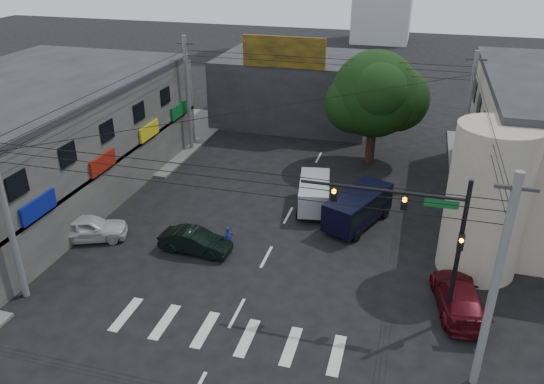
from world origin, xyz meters
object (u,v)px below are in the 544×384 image
at_px(utility_pole_near_left, 6,213).
at_px(utility_pole_near_right, 494,288).
at_px(traffic_gantry, 421,226).
at_px(utility_pole_far_right, 466,117).
at_px(white_compact, 88,228).
at_px(traffic_officer, 229,239).
at_px(utility_pole_far_left, 188,95).
at_px(navy_van, 358,209).
at_px(dark_sedan, 195,241).
at_px(street_tree, 375,94).
at_px(silver_minivan, 314,195).
at_px(maroon_sedan, 459,297).

bearing_deg(utility_pole_near_left, utility_pole_near_right, 0.00).
height_order(traffic_gantry, utility_pole_far_right, utility_pole_far_right).
bearing_deg(white_compact, traffic_officer, -106.74).
bearing_deg(utility_pole_far_left, navy_van, -31.12).
height_order(utility_pole_far_right, dark_sedan, utility_pole_far_right).
relative_size(street_tree, utility_pole_far_right, 0.95).
height_order(utility_pole_near_right, utility_pole_far_left, same).
distance_m(utility_pole_far_left, white_compact, 15.45).
relative_size(white_compact, navy_van, 0.86).
bearing_deg(traffic_officer, navy_van, -0.80).
distance_m(utility_pole_near_left, silver_minivan, 17.90).
distance_m(utility_pole_near_right, traffic_officer, 14.77).
bearing_deg(street_tree, silver_minivan, -107.11).
bearing_deg(utility_pole_near_right, street_tree, 106.82).
xyz_separation_m(traffic_gantry, utility_pole_near_right, (2.68, -3.50, -0.23)).
bearing_deg(white_compact, maroon_sedan, -116.09).
distance_m(utility_pole_far_left, traffic_officer, 16.72).
xyz_separation_m(utility_pole_near_right, utility_pole_far_left, (-21.00, 20.50, 0.00)).
bearing_deg(maroon_sedan, utility_pole_far_right, -101.44).
relative_size(utility_pole_far_right, dark_sedan, 2.25).
xyz_separation_m(utility_pole_near_left, dark_sedan, (6.51, 5.98, -3.93)).
distance_m(utility_pole_far_left, navy_van, 17.70).
distance_m(utility_pole_near_left, white_compact, 6.74).
xyz_separation_m(street_tree, navy_van, (0.35, -9.96, -4.43)).
relative_size(street_tree, traffic_officer, 5.66).
distance_m(utility_pole_near_right, dark_sedan, 16.16).
bearing_deg(utility_pole_near_left, street_tree, 56.00).
distance_m(street_tree, silver_minivan, 10.06).
distance_m(silver_minivan, traffic_officer, 7.32).
height_order(utility_pole_near_right, silver_minivan, utility_pole_near_right).
height_order(utility_pole_near_left, dark_sedan, utility_pole_near_left).
height_order(street_tree, white_compact, street_tree).
distance_m(street_tree, white_compact, 22.08).
bearing_deg(utility_pole_far_right, white_compact, -144.52).
bearing_deg(utility_pole_near_left, traffic_officer, 38.07).
xyz_separation_m(white_compact, traffic_officer, (8.31, 0.98, 0.01)).
bearing_deg(utility_pole_near_right, utility_pole_far_left, 135.69).
height_order(utility_pole_near_left, traffic_officer, utility_pole_near_left).
height_order(dark_sedan, white_compact, white_compact).
bearing_deg(navy_van, utility_pole_near_left, 150.39).
xyz_separation_m(street_tree, utility_pole_far_right, (6.50, -1.00, -0.87)).
bearing_deg(utility_pole_far_right, maroon_sedan, -91.80).
distance_m(traffic_gantry, utility_pole_far_left, 25.00).
height_order(utility_pole_far_left, utility_pole_far_right, same).
bearing_deg(white_compact, navy_van, -91.42).
height_order(street_tree, utility_pole_near_left, utility_pole_near_left).
relative_size(dark_sedan, silver_minivan, 0.87).
bearing_deg(dark_sedan, navy_van, -53.78).
xyz_separation_m(dark_sedan, traffic_officer, (1.80, 0.53, 0.10)).
bearing_deg(street_tree, navy_van, -88.00).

